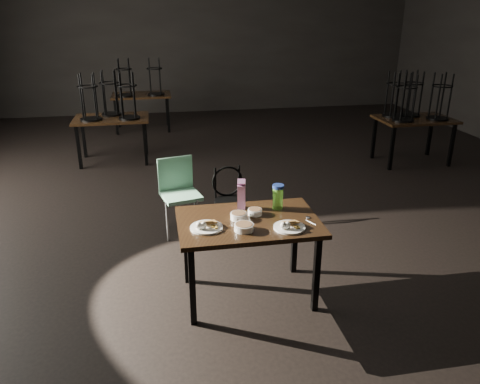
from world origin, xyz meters
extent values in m
plane|color=black|center=(0.00, 0.00, 0.00)|extent=(12.00, 12.00, 0.00)
cube|color=black|center=(0.00, 6.00, 1.60)|extent=(10.00, 0.04, 3.20)
cube|color=black|center=(-0.60, -2.09, 0.73)|extent=(1.20, 0.80, 0.04)
cube|color=black|center=(-1.12, -2.41, 0.35)|extent=(0.05, 0.05, 0.71)
cube|color=black|center=(-0.08, -2.41, 0.35)|extent=(0.05, 0.05, 0.71)
cube|color=black|center=(-1.12, -1.77, 0.35)|extent=(0.05, 0.05, 0.71)
cube|color=black|center=(-0.08, -1.77, 0.35)|extent=(0.05, 0.05, 0.71)
cylinder|color=white|center=(-0.96, -2.19, 0.76)|extent=(0.27, 0.27, 0.02)
cube|color=olive|center=(-0.96, -2.14, 0.81)|extent=(0.10, 0.10, 0.05)
cube|color=olive|center=(-0.93, -2.14, 0.81)|extent=(0.11, 0.11, 0.03)
ellipsoid|color=white|center=(-1.03, -2.23, 0.80)|extent=(0.05, 0.05, 0.06)
ellipsoid|color=white|center=(-0.99, -2.23, 0.80)|extent=(0.05, 0.05, 0.06)
cylinder|color=white|center=(-0.30, -2.31, 0.76)|extent=(0.26, 0.26, 0.02)
cube|color=olive|center=(-0.29, -2.27, 0.81)|extent=(0.09, 0.09, 0.04)
cube|color=olive|center=(-0.26, -2.27, 0.81)|extent=(0.11, 0.11, 0.03)
ellipsoid|color=white|center=(-0.36, -2.34, 0.80)|extent=(0.05, 0.05, 0.06)
ellipsoid|color=white|center=(-0.32, -2.34, 0.80)|extent=(0.05, 0.05, 0.06)
cylinder|color=white|center=(-0.67, -2.06, 0.78)|extent=(0.14, 0.14, 0.06)
cylinder|color=brown|center=(-0.67, -2.06, 0.80)|extent=(0.12, 0.12, 0.01)
cylinder|color=white|center=(-0.52, -1.99, 0.77)|extent=(0.12, 0.12, 0.05)
cylinder|color=brown|center=(-0.52, -1.99, 0.79)|extent=(0.11, 0.11, 0.01)
cylinder|color=white|center=(-0.67, -2.28, 0.78)|extent=(0.16, 0.16, 0.06)
cylinder|color=brown|center=(-0.67, -2.28, 0.80)|extent=(0.14, 0.14, 0.01)
cube|color=#981B7E|center=(-0.61, -1.83, 0.86)|extent=(0.08, 0.08, 0.22)
cube|color=#981B7E|center=(-0.61, -1.83, 0.99)|extent=(0.08, 0.08, 0.07)
cylinder|color=#72D63F|center=(-0.29, -1.89, 0.85)|extent=(0.11, 0.11, 0.19)
cylinder|color=navy|center=(-0.29, -1.89, 0.96)|extent=(0.12, 0.12, 0.03)
ellipsoid|color=silver|center=(-0.09, -2.14, 0.75)|extent=(0.05, 0.06, 0.01)
cube|color=silver|center=(-0.09, -2.23, 0.75)|extent=(0.05, 0.11, 0.00)
cylinder|color=black|center=(-0.55, -0.89, 0.42)|extent=(0.37, 0.37, 0.03)
torus|color=black|center=(-0.57, -0.73, 0.60)|extent=(0.36, 0.06, 0.36)
cylinder|color=black|center=(-0.44, -0.78, 0.21)|extent=(0.02, 0.02, 0.42)
cylinder|color=black|center=(-0.65, -0.78, 0.21)|extent=(0.02, 0.02, 0.42)
cylinder|color=black|center=(-0.65, -0.99, 0.21)|extent=(0.02, 0.02, 0.42)
cylinder|color=black|center=(-0.44, -0.99, 0.21)|extent=(0.02, 0.02, 0.42)
cube|color=#6FAC89|center=(-1.09, -0.73, 0.47)|extent=(0.48, 0.48, 0.04)
cube|color=#6FAC89|center=(-1.14, -0.56, 0.68)|extent=(0.40, 0.12, 0.38)
cylinder|color=slate|center=(-1.26, -0.90, 0.23)|extent=(0.03, 0.03, 0.47)
cylinder|color=slate|center=(-0.93, -0.90, 0.23)|extent=(0.03, 0.03, 0.47)
cylinder|color=slate|center=(-1.26, -0.56, 0.23)|extent=(0.03, 0.03, 0.47)
cylinder|color=slate|center=(-0.93, -0.56, 0.23)|extent=(0.03, 0.03, 0.47)
cube|color=black|center=(-2.03, 2.19, 0.73)|extent=(1.20, 0.80, 0.04)
cube|color=black|center=(-2.55, 1.87, 0.35)|extent=(0.05, 0.05, 0.71)
cube|color=black|center=(-1.51, 1.87, 0.35)|extent=(0.05, 0.05, 0.71)
cube|color=black|center=(-2.55, 2.51, 0.35)|extent=(0.05, 0.05, 0.71)
cube|color=black|center=(-1.51, 2.51, 0.35)|extent=(0.05, 0.05, 0.71)
cylinder|color=black|center=(-2.33, 2.04, 0.77)|extent=(0.34, 0.34, 0.03)
torus|color=black|center=(-2.33, 2.04, 1.27)|extent=(0.32, 0.32, 0.02)
cylinder|color=black|center=(-2.23, 2.14, 1.13)|extent=(0.03, 0.03, 0.70)
cylinder|color=black|center=(-2.43, 2.14, 1.13)|extent=(0.03, 0.03, 0.70)
cylinder|color=black|center=(-2.43, 1.94, 1.13)|extent=(0.03, 0.03, 0.70)
cylinder|color=black|center=(-2.23, 1.94, 1.13)|extent=(0.03, 0.03, 0.70)
cylinder|color=black|center=(-1.73, 2.04, 0.77)|extent=(0.34, 0.34, 0.03)
torus|color=black|center=(-1.73, 2.04, 1.27)|extent=(0.32, 0.32, 0.02)
cylinder|color=black|center=(-1.63, 2.14, 1.13)|extent=(0.03, 0.03, 0.70)
cylinder|color=black|center=(-1.83, 2.14, 1.13)|extent=(0.03, 0.03, 0.70)
cylinder|color=black|center=(-1.83, 1.94, 1.13)|extent=(0.03, 0.03, 0.70)
cylinder|color=black|center=(-1.63, 1.94, 1.13)|extent=(0.03, 0.03, 0.70)
cylinder|color=black|center=(-2.03, 2.37, 0.77)|extent=(0.34, 0.34, 0.03)
torus|color=black|center=(-2.03, 2.37, 1.27)|extent=(0.32, 0.32, 0.02)
cylinder|color=black|center=(-1.93, 2.47, 1.13)|extent=(0.03, 0.03, 0.70)
cylinder|color=black|center=(-2.13, 2.47, 1.13)|extent=(0.03, 0.03, 0.70)
cylinder|color=black|center=(-2.13, 2.27, 1.13)|extent=(0.03, 0.03, 0.70)
cylinder|color=black|center=(-1.93, 2.27, 1.13)|extent=(0.03, 0.03, 0.70)
cube|color=black|center=(2.84, 1.25, 0.73)|extent=(1.20, 0.80, 0.04)
cube|color=black|center=(2.32, 0.93, 0.35)|extent=(0.05, 0.05, 0.71)
cube|color=black|center=(3.36, 0.93, 0.35)|extent=(0.05, 0.05, 0.71)
cube|color=black|center=(2.32, 1.57, 0.35)|extent=(0.05, 0.05, 0.71)
cube|color=black|center=(3.36, 1.57, 0.35)|extent=(0.05, 0.05, 0.71)
cylinder|color=black|center=(2.54, 1.10, 0.77)|extent=(0.34, 0.34, 0.03)
torus|color=black|center=(2.54, 1.10, 1.27)|extent=(0.32, 0.32, 0.02)
cylinder|color=black|center=(2.64, 1.20, 1.13)|extent=(0.03, 0.03, 0.70)
cylinder|color=black|center=(2.44, 1.20, 1.13)|extent=(0.03, 0.03, 0.70)
cylinder|color=black|center=(2.44, 1.00, 1.13)|extent=(0.03, 0.03, 0.70)
cylinder|color=black|center=(2.64, 1.00, 1.13)|extent=(0.03, 0.03, 0.70)
cylinder|color=black|center=(3.14, 1.10, 0.77)|extent=(0.34, 0.34, 0.03)
torus|color=black|center=(3.14, 1.10, 1.27)|extent=(0.32, 0.32, 0.02)
cylinder|color=black|center=(3.24, 1.20, 1.13)|extent=(0.03, 0.03, 0.70)
cylinder|color=black|center=(3.04, 1.20, 1.13)|extent=(0.03, 0.03, 0.70)
cylinder|color=black|center=(3.04, 1.00, 1.13)|extent=(0.03, 0.03, 0.70)
cylinder|color=black|center=(3.24, 1.00, 1.13)|extent=(0.03, 0.03, 0.70)
cylinder|color=black|center=(2.84, 1.43, 0.77)|extent=(0.34, 0.34, 0.03)
torus|color=black|center=(2.84, 1.43, 1.27)|extent=(0.32, 0.32, 0.02)
cylinder|color=black|center=(2.94, 1.53, 1.13)|extent=(0.03, 0.03, 0.70)
cylinder|color=black|center=(2.74, 1.53, 1.13)|extent=(0.03, 0.03, 0.70)
cylinder|color=black|center=(2.74, 1.33, 1.13)|extent=(0.03, 0.03, 0.70)
cylinder|color=black|center=(2.94, 1.33, 1.13)|extent=(0.03, 0.03, 0.70)
cylinder|color=black|center=(2.54, 1.43, 0.77)|extent=(0.34, 0.34, 0.03)
torus|color=black|center=(2.54, 1.43, 1.27)|extent=(0.32, 0.32, 0.02)
cylinder|color=black|center=(2.64, 1.53, 1.13)|extent=(0.03, 0.03, 0.70)
cylinder|color=black|center=(2.44, 1.53, 1.13)|extent=(0.03, 0.03, 0.70)
cylinder|color=black|center=(2.44, 1.33, 1.13)|extent=(0.03, 0.03, 0.70)
cylinder|color=black|center=(2.64, 1.33, 1.13)|extent=(0.03, 0.03, 0.70)
cube|color=black|center=(-1.58, 4.32, 0.73)|extent=(1.20, 0.80, 0.04)
cube|color=black|center=(-2.10, 4.00, 0.35)|extent=(0.05, 0.05, 0.71)
cube|color=black|center=(-1.06, 4.00, 0.35)|extent=(0.05, 0.05, 0.71)
cube|color=black|center=(-2.10, 4.64, 0.35)|extent=(0.05, 0.05, 0.71)
cube|color=black|center=(-1.06, 4.64, 0.35)|extent=(0.05, 0.05, 0.71)
cylinder|color=black|center=(-1.88, 4.17, 0.77)|extent=(0.34, 0.34, 0.03)
torus|color=black|center=(-1.88, 4.17, 1.27)|extent=(0.32, 0.32, 0.02)
cylinder|color=black|center=(-1.78, 4.27, 1.13)|extent=(0.03, 0.03, 0.70)
cylinder|color=black|center=(-1.98, 4.27, 1.13)|extent=(0.03, 0.03, 0.70)
cylinder|color=black|center=(-1.98, 4.07, 1.13)|extent=(0.03, 0.03, 0.70)
cylinder|color=black|center=(-1.78, 4.07, 1.13)|extent=(0.03, 0.03, 0.70)
cylinder|color=black|center=(-1.28, 4.17, 0.77)|extent=(0.34, 0.34, 0.03)
torus|color=black|center=(-1.28, 4.17, 1.27)|extent=(0.32, 0.32, 0.02)
cylinder|color=black|center=(-1.18, 4.27, 1.13)|extent=(0.03, 0.03, 0.70)
cylinder|color=black|center=(-1.38, 4.27, 1.13)|extent=(0.03, 0.03, 0.70)
cylinder|color=black|center=(-1.38, 4.07, 1.13)|extent=(0.03, 0.03, 0.70)
cylinder|color=black|center=(-1.18, 4.07, 1.13)|extent=(0.03, 0.03, 0.70)
camera|label=1|loc=(-1.31, -5.62, 2.44)|focal=35.00mm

